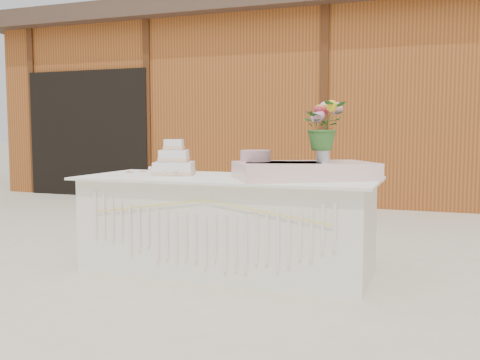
{
  "coord_description": "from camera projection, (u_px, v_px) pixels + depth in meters",
  "views": [
    {
      "loc": [
        1.56,
        -4.01,
        1.14
      ],
      "look_at": [
        0.0,
        0.3,
        0.72
      ],
      "focal_mm": 40.0,
      "sensor_mm": 36.0,
      "label": 1
    }
  ],
  "objects": [
    {
      "name": "ground",
      "position": [
        228.0,
        270.0,
        4.38
      ],
      "size": [
        80.0,
        80.0,
        0.0
      ],
      "primitive_type": "plane",
      "color": "beige",
      "rests_on": "ground"
    },
    {
      "name": "loose_flowers",
      "position": [
        130.0,
        172.0,
        4.74
      ],
      "size": [
        0.14,
        0.31,
        0.02
      ],
      "primitive_type": null,
      "rotation": [
        0.0,
        0.0,
        -0.06
      ],
      "color": "pink",
      "rests_on": "cake_table"
    },
    {
      "name": "cake_table",
      "position": [
        227.0,
        224.0,
        4.34
      ],
      "size": [
        2.4,
        1.0,
        0.77
      ],
      "color": "white",
      "rests_on": "ground"
    },
    {
      "name": "wedding_cake",
      "position": [
        174.0,
        163.0,
        4.54
      ],
      "size": [
        0.42,
        0.42,
        0.3
      ],
      "rotation": [
        0.0,
        0.0,
        0.32
      ],
      "color": "white",
      "rests_on": "cake_table"
    },
    {
      "name": "pink_cake_stand",
      "position": [
        255.0,
        163.0,
        4.2
      ],
      "size": [
        0.31,
        0.31,
        0.22
      ],
      "color": "white",
      "rests_on": "cake_table"
    },
    {
      "name": "flower_vase",
      "position": [
        323.0,
        153.0,
        4.08
      ],
      "size": [
        0.1,
        0.1,
        0.14
      ],
      "primitive_type": "cylinder",
      "color": "silver",
      "rests_on": "satin_runner"
    },
    {
      "name": "bouquet",
      "position": [
        324.0,
        119.0,
        4.06
      ],
      "size": [
        0.43,
        0.41,
        0.37
      ],
      "primitive_type": "imported",
      "rotation": [
        0.0,
        0.0,
        0.5
      ],
      "color": "#2F6127",
      "rests_on": "flower_vase"
    },
    {
      "name": "barn",
      "position": [
        345.0,
        102.0,
        9.85
      ],
      "size": [
        12.6,
        4.6,
        3.3
      ],
      "color": "#9A4D20",
      "rests_on": "ground"
    },
    {
      "name": "satin_runner",
      "position": [
        304.0,
        171.0,
        4.12
      ],
      "size": [
        1.2,
        1.04,
        0.13
      ],
      "primitive_type": "cube",
      "rotation": [
        0.0,
        0.0,
        0.54
      ],
      "color": "#FFD8CD",
      "rests_on": "cake_table"
    }
  ]
}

